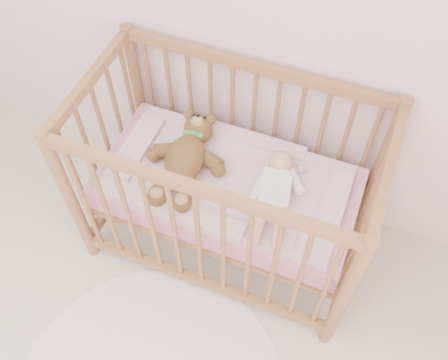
% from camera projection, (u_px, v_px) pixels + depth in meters
% --- Properties ---
extents(crib, '(1.36, 0.76, 1.00)m').
position_uv_depth(crib, '(228.00, 187.00, 2.39)').
color(crib, '#996C41').
rests_on(crib, floor).
extents(mattress, '(1.22, 0.62, 0.13)m').
position_uv_depth(mattress, '(228.00, 188.00, 2.40)').
color(mattress, pink).
rests_on(mattress, crib).
extents(blanket, '(1.10, 0.58, 0.06)m').
position_uv_depth(blanket, '(228.00, 179.00, 2.34)').
color(blanket, pink).
rests_on(blanket, mattress).
extents(baby, '(0.33, 0.55, 0.12)m').
position_uv_depth(baby, '(276.00, 189.00, 2.22)').
color(baby, white).
rests_on(baby, blanket).
extents(teddy_bear, '(0.45, 0.60, 0.16)m').
position_uv_depth(teddy_bear, '(185.00, 159.00, 2.31)').
color(teddy_bear, brown).
rests_on(teddy_bear, blanket).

